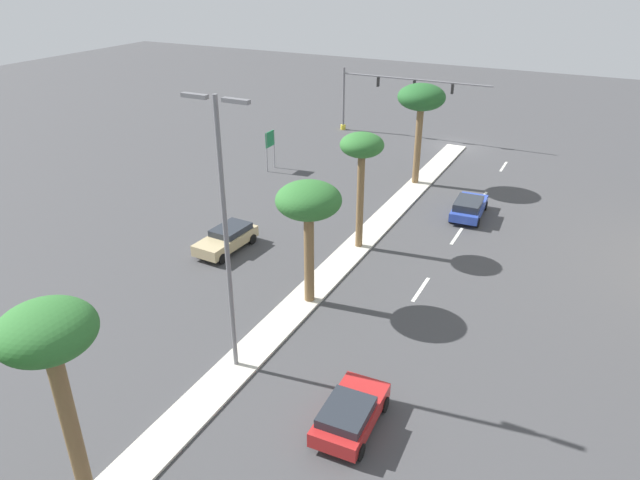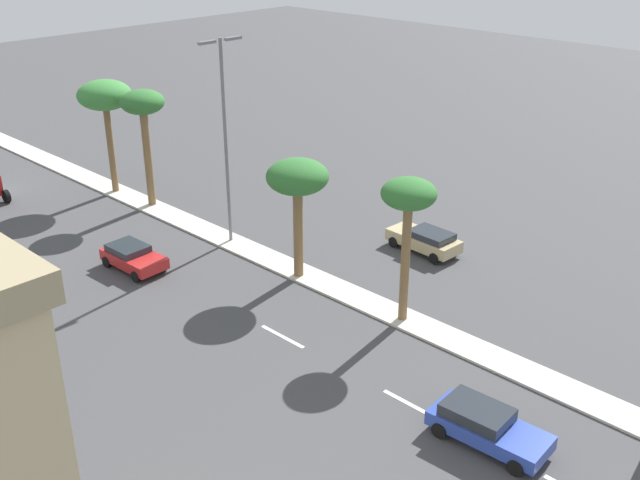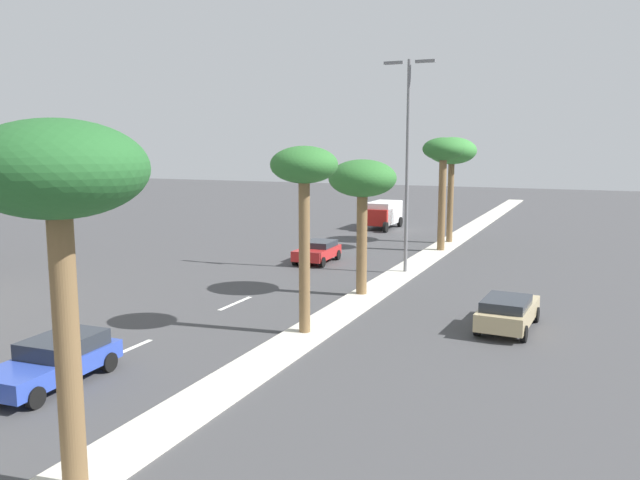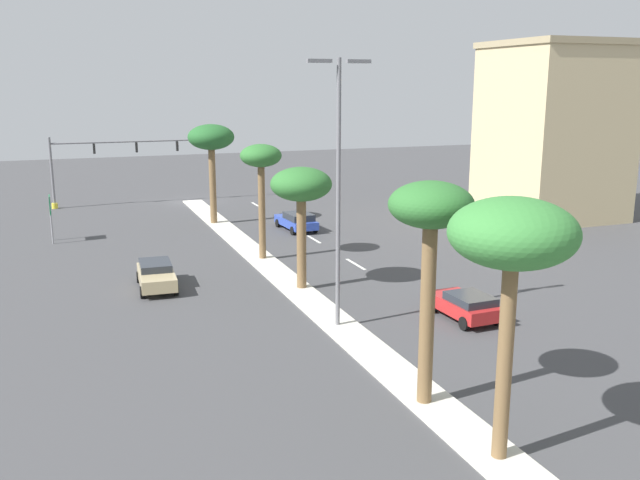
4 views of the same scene
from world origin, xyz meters
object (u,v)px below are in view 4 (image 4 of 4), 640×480
object	(u,v)px
sedan_red_front	(465,305)
traffic_signal_gantry	(98,161)
palm_tree_mid	(301,188)
palm_tree_inboard	(211,140)
palm_tree_near	(431,218)
street_lamp_leading	(338,177)
sedan_tan_trailing	(156,275)
commercial_building	(553,131)
directional_road_sign	(50,209)
sedan_blue_mid	(297,221)
palm_tree_left	(513,239)
palm_tree_leading	(261,162)

from	to	relation	value
sedan_red_front	traffic_signal_gantry	bearing A→B (deg)	-69.79
palm_tree_mid	palm_tree_inboard	bearing A→B (deg)	-88.05
palm_tree_inboard	palm_tree_mid	distance (m)	19.49
palm_tree_mid	palm_tree_near	bearing A→B (deg)	87.85
palm_tree_mid	street_lamp_leading	distance (m)	6.38
palm_tree_mid	sedan_tan_trailing	bearing A→B (deg)	-22.39
street_lamp_leading	sedan_red_front	size ratio (longest dim) A/B	3.01
commercial_building	palm_tree_near	xyz separation A→B (m)	(26.90, 27.12, -0.55)
directional_road_sign	palm_tree_inboard	distance (m)	13.05
directional_road_sign	palm_tree_mid	size ratio (longest dim) A/B	0.51
sedan_blue_mid	street_lamp_leading	bearing A→B (deg)	76.12
directional_road_sign	sedan_red_front	world-z (taller)	directional_road_sign
commercial_building	palm_tree_inboard	size ratio (longest dim) A/B	1.84
palm_tree_left	palm_tree_inboard	bearing A→B (deg)	-89.39
palm_tree_mid	street_lamp_leading	size ratio (longest dim) A/B	0.55
commercial_building	street_lamp_leading	size ratio (longest dim) A/B	1.20
palm_tree_leading	sedan_blue_mid	xyz separation A→B (m)	(-4.96, -7.79, -5.51)
palm_tree_mid	directional_road_sign	bearing A→B (deg)	-53.32
traffic_signal_gantry	sedan_tan_trailing	bearing A→B (deg)	92.55
sedan_red_front	sedan_tan_trailing	world-z (taller)	sedan_tan_trailing
traffic_signal_gantry	palm_tree_leading	world-z (taller)	palm_tree_leading
traffic_signal_gantry	palm_tree_mid	world-z (taller)	palm_tree_mid
street_lamp_leading	palm_tree_inboard	bearing A→B (deg)	-89.46
sedan_blue_mid	commercial_building	bearing A→B (deg)	174.15
sedan_red_front	palm_tree_mid	bearing A→B (deg)	-52.54
palm_tree_leading	palm_tree_left	xyz separation A→B (m)	(0.06, 25.55, 0.49)
palm_tree_leading	street_lamp_leading	world-z (taller)	street_lamp_leading
palm_tree_inboard	palm_tree_leading	xyz separation A→B (m)	(-0.47, 12.46, -0.43)
commercial_building	street_lamp_leading	xyz separation A→B (m)	(26.78, 18.79, -0.24)
street_lamp_leading	commercial_building	bearing A→B (deg)	-144.94
commercial_building	sedan_tan_trailing	size ratio (longest dim) A/B	3.22
sedan_red_front	sedan_blue_mid	distance (m)	22.19
street_lamp_leading	sedan_blue_mid	xyz separation A→B (m)	(-5.19, -21.00, -6.21)
palm_tree_left	palm_tree_leading	bearing A→B (deg)	-90.14
palm_tree_leading	sedan_red_front	bearing A→B (deg)	112.15
palm_tree_left	sedan_blue_mid	size ratio (longest dim) A/B	1.69
directional_road_sign	palm_tree_inboard	xyz separation A→B (m)	(-12.08, -2.34, 4.34)
palm_tree_mid	street_lamp_leading	xyz separation A→B (m)	(0.42, 6.22, 1.37)
palm_tree_leading	street_lamp_leading	bearing A→B (deg)	89.02
directional_road_sign	sedan_red_front	distance (m)	30.68
traffic_signal_gantry	street_lamp_leading	world-z (taller)	street_lamp_leading
palm_tree_inboard	sedan_tan_trailing	world-z (taller)	palm_tree_inboard
palm_tree_mid	sedan_red_front	distance (m)	10.50
sedan_blue_mid	traffic_signal_gantry	bearing A→B (deg)	-51.22
palm_tree_leading	sedan_blue_mid	world-z (taller)	palm_tree_leading
traffic_signal_gantry	palm_tree_inboard	size ratio (longest dim) A/B	1.95
palm_tree_mid	sedan_blue_mid	world-z (taller)	palm_tree_mid
palm_tree_inboard	sedan_red_front	bearing A→B (deg)	103.25
sedan_blue_mid	sedan_tan_trailing	size ratio (longest dim) A/B	1.04
directional_road_sign	street_lamp_leading	size ratio (longest dim) A/B	0.28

